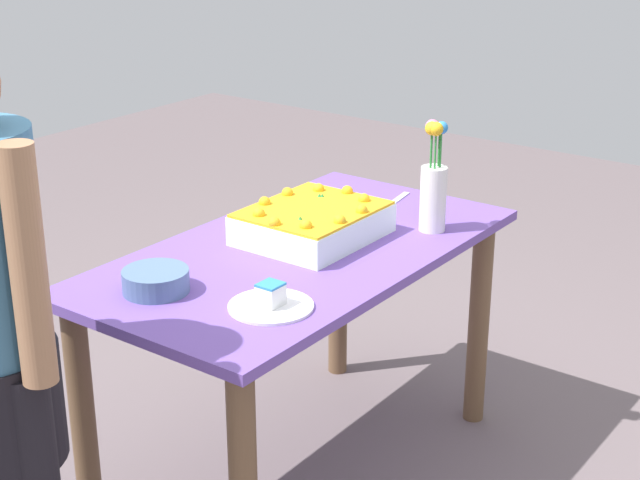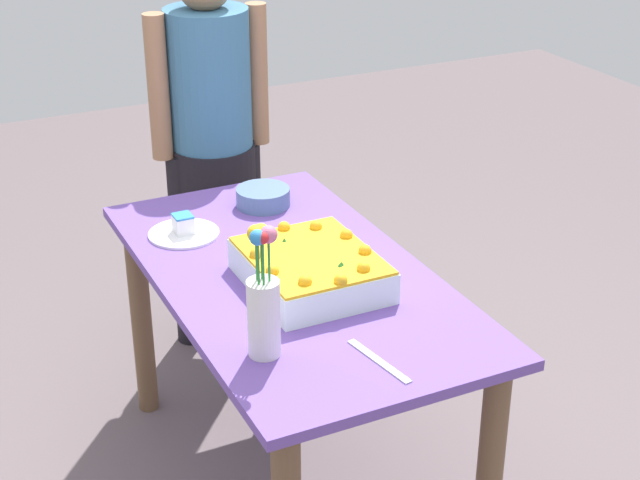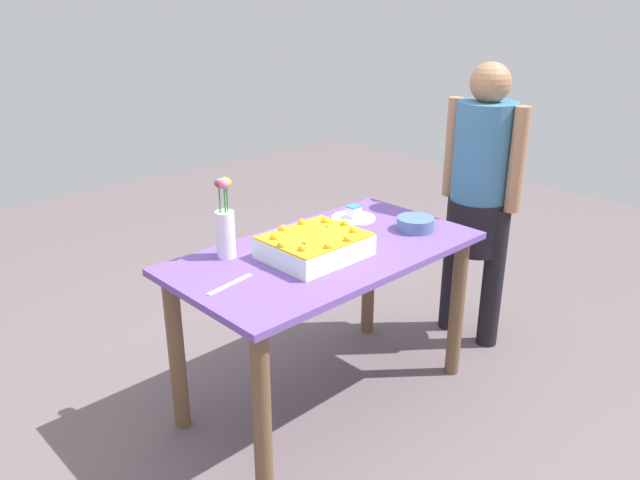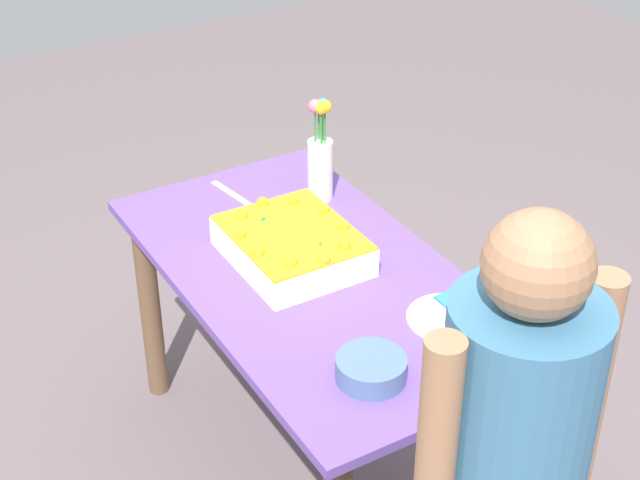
# 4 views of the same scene
# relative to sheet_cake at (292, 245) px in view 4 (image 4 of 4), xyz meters

# --- Properties ---
(ground_plane) EXTENTS (8.00, 8.00, 0.00)m
(ground_plane) POSITION_rel_sheet_cake_xyz_m (-0.09, -0.02, -0.81)
(ground_plane) COLOR #65585A
(dining_table) EXTENTS (1.37, 0.73, 0.76)m
(dining_table) POSITION_rel_sheet_cake_xyz_m (-0.09, -0.02, -0.19)
(dining_table) COLOR #6B49A3
(dining_table) RESTS_ON ground_plane
(sheet_cake) EXTENTS (0.40, 0.33, 0.12)m
(sheet_cake) POSITION_rel_sheet_cake_xyz_m (0.00, 0.00, 0.00)
(sheet_cake) COLOR white
(sheet_cake) RESTS_ON dining_table
(serving_plate_with_slice) EXTENTS (0.22, 0.22, 0.07)m
(serving_plate_with_slice) POSITION_rel_sheet_cake_xyz_m (-0.46, -0.21, -0.03)
(serving_plate_with_slice) COLOR white
(serving_plate_with_slice) RESTS_ON dining_table
(cake_knife) EXTENTS (0.23, 0.06, 0.00)m
(cake_knife) POSITION_rel_sheet_cake_xyz_m (0.42, -0.02, -0.05)
(cake_knife) COLOR silver
(cake_knife) RESTS_ON dining_table
(flower_vase) EXTENTS (0.08, 0.08, 0.34)m
(flower_vase) POSITION_rel_sheet_cake_xyz_m (0.27, -0.25, 0.09)
(flower_vase) COLOR white
(flower_vase) RESTS_ON dining_table
(fruit_bowl) EXTENTS (0.18, 0.18, 0.06)m
(fruit_bowl) POSITION_rel_sheet_cake_xyz_m (-0.56, 0.09, -0.02)
(fruit_bowl) COLOR slate
(fruit_bowl) RESTS_ON dining_table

